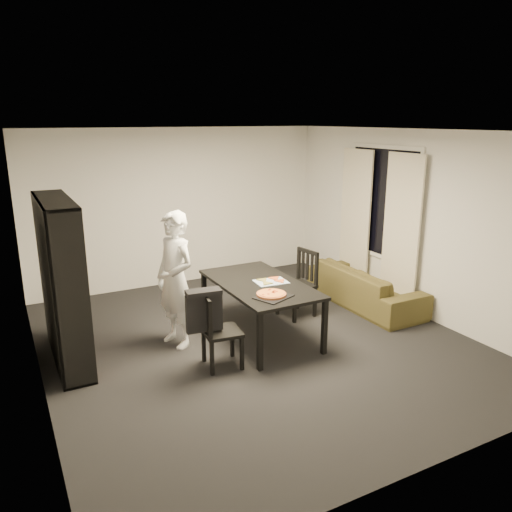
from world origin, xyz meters
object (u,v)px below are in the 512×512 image
bookshelf (62,282)px  person (175,280)px  chair_left (215,326)px  pepperoni_pizza (271,294)px  dining_table (260,287)px  baking_tray (273,297)px  sofa (365,286)px  chair_right (301,278)px

bookshelf → person: bearing=-8.5°
chair_left → pepperoni_pizza: (0.73, 0.02, 0.25)m
dining_table → baking_tray: bearing=-101.5°
bookshelf → sofa: bearing=-2.6°
sofa → baking_tray: bearing=111.5°
person → sofa: size_ratio=0.85×
baking_tray → sofa: (2.05, 0.81, -0.44)m
dining_table → sofa: bearing=7.6°
chair_left → sofa: size_ratio=0.44×
bookshelf → chair_right: 3.19m
chair_left → sofa: 2.90m
dining_table → sofa: dining_table is taller
dining_table → chair_right: (0.87, 0.37, -0.12)m
baking_tray → chair_left: bearing=177.5°
person → pepperoni_pizza: size_ratio=4.82×
pepperoni_pizza → person: bearing=139.9°
bookshelf → person: size_ratio=1.13×
bookshelf → chair_left: size_ratio=2.18×
dining_table → chair_left: (-0.84, -0.52, -0.16)m
chair_right → person: 1.92m
bookshelf → sofa: bookshelf is taller
bookshelf → dining_table: bearing=-11.2°
pepperoni_pizza → sofa: (2.05, 0.76, -0.46)m
dining_table → baking_tray: baking_tray is taller
dining_table → chair_right: chair_right is taller
dining_table → person: (-1.02, 0.26, 0.18)m
baking_tray → sofa: baking_tray is taller
bookshelf → chair_right: (3.16, -0.08, -0.41)m
sofa → chair_right: bearing=84.0°
chair_left → chair_right: (1.72, 0.89, 0.04)m
bookshelf → person: (1.26, -0.19, -0.11)m
chair_left → baking_tray: size_ratio=2.18×
person → baking_tray: size_ratio=4.21×
chair_right → baking_tray: 1.36m
sofa → bookshelf: bearing=87.4°
chair_right → baking_tray: bearing=-55.3°
person → sofa: 3.01m
person → chair_right: bearing=75.6°
bookshelf → pepperoni_pizza: size_ratio=5.43×
dining_table → pepperoni_pizza: 0.52m
sofa → person: bearing=89.9°
dining_table → sofa: size_ratio=0.87×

